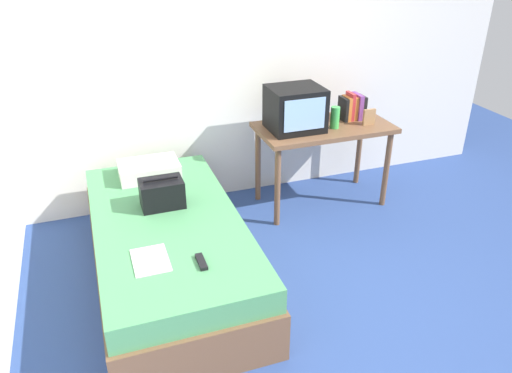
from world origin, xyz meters
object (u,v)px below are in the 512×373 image
remote_dark (201,262)px  tv (295,109)px  desk (324,136)px  magazine (151,260)px  handbag (162,193)px  bed (170,249)px  water_bottle (335,117)px  book_row (352,107)px  pillow (149,170)px  picture_frame (369,117)px

remote_dark → tv: bearing=48.0°
desk → tv: (-0.28, 0.00, 0.28)m
magazine → handbag: bearing=73.6°
bed → water_bottle: 1.77m
desk → book_row: book_row is taller
desk → magazine: desk is taller
pillow → bed: bearing=-89.4°
water_bottle → remote_dark: bearing=-141.3°
desk → magazine: 2.03m
tv → book_row: (0.58, 0.07, -0.07)m
bed → remote_dark: 0.64m
desk → water_bottle: size_ratio=6.29×
magazine → remote_dark: remote_dark is taller
book_row → picture_frame: (0.06, -0.18, -0.04)m
desk → picture_frame: (0.37, -0.11, 0.16)m
desk → water_bottle: 0.21m
bed → tv: tv is taller
magazine → remote_dark: 0.31m
tv → water_bottle: (0.33, -0.08, -0.09)m
water_bottle → picture_frame: (0.32, -0.03, -0.02)m
desk → pillow: bearing=179.3°
desk → remote_dark: desk is taller
desk → handbag: (-1.50, -0.49, -0.05)m
tv → remote_dark: tv is taller
book_row → magazine: size_ratio=0.83×
picture_frame → handbag: picture_frame is taller
book_row → handbag: bearing=-162.7°
tv → picture_frame: 0.67m
desk → book_row: size_ratio=4.82×
tv → book_row: tv is taller
tv → handbag: bearing=-158.0°
tv → handbag: tv is taller
bed → tv: 1.56m
book_row → water_bottle: bearing=-148.7°
picture_frame → pillow: picture_frame is taller
magazine → desk: bearing=33.7°
desk → tv: bearing=179.2°
tv → water_bottle: size_ratio=2.39×
bed → handbag: size_ratio=6.67×
book_row → remote_dark: size_ratio=1.54×
tv → handbag: size_ratio=1.47×
book_row → pillow: book_row is taller
pillow → magazine: size_ratio=1.60×
pillow → picture_frame: bearing=-3.8°
remote_dark → bed: bearing=100.0°
magazine → tv: bearing=38.7°
bed → remote_dark: size_ratio=12.82×
picture_frame → pillow: 1.91m
water_bottle → remote_dark: (-1.46, -1.17, -0.33)m
tv → pillow: bearing=179.4°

